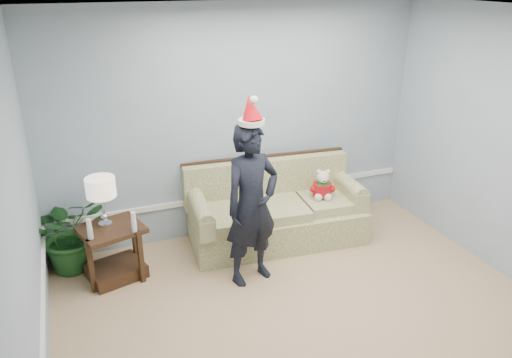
{
  "coord_description": "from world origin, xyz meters",
  "views": [
    {
      "loc": [
        -1.83,
        -2.78,
        2.97
      ],
      "look_at": [
        -0.15,
        1.55,
        1.04
      ],
      "focal_mm": 35.0,
      "sensor_mm": 36.0,
      "label": 1
    }
  ],
  "objects_px": {
    "houseplant": "(70,233)",
    "teddy_bear": "(323,188)",
    "sofa": "(275,213)",
    "man": "(252,205)",
    "side_table": "(115,258)",
    "table_lamp": "(101,189)"
  },
  "relations": [
    {
      "from": "houseplant",
      "to": "teddy_bear",
      "type": "xyz_separation_m",
      "value": [
        2.83,
        -0.32,
        0.2
      ]
    },
    {
      "from": "sofa",
      "to": "man",
      "type": "relative_size",
      "value": 1.24
    },
    {
      "from": "sofa",
      "to": "side_table",
      "type": "distance_m",
      "value": 1.89
    },
    {
      "from": "side_table",
      "to": "table_lamp",
      "type": "bearing_deg",
      "value": 121.25
    },
    {
      "from": "sofa",
      "to": "houseplant",
      "type": "relative_size",
      "value": 2.47
    },
    {
      "from": "table_lamp",
      "to": "houseplant",
      "type": "distance_m",
      "value": 0.72
    },
    {
      "from": "sofa",
      "to": "teddy_bear",
      "type": "xyz_separation_m",
      "value": [
        0.55,
        -0.13,
        0.29
      ]
    },
    {
      "from": "sofa",
      "to": "man",
      "type": "bearing_deg",
      "value": -123.95
    },
    {
      "from": "table_lamp",
      "to": "teddy_bear",
      "type": "bearing_deg",
      "value": -1.02
    },
    {
      "from": "table_lamp",
      "to": "houseplant",
      "type": "height_order",
      "value": "table_lamp"
    },
    {
      "from": "side_table",
      "to": "teddy_bear",
      "type": "distance_m",
      "value": 2.47
    },
    {
      "from": "side_table",
      "to": "teddy_bear",
      "type": "xyz_separation_m",
      "value": [
        2.43,
        0.03,
        0.4
      ]
    },
    {
      "from": "man",
      "to": "teddy_bear",
      "type": "bearing_deg",
      "value": 12.25
    },
    {
      "from": "side_table",
      "to": "sofa",
      "type": "bearing_deg",
      "value": 4.84
    },
    {
      "from": "sofa",
      "to": "side_table",
      "type": "height_order",
      "value": "sofa"
    },
    {
      "from": "table_lamp",
      "to": "man",
      "type": "bearing_deg",
      "value": -23.92
    },
    {
      "from": "sofa",
      "to": "table_lamp",
      "type": "height_order",
      "value": "table_lamp"
    },
    {
      "from": "table_lamp",
      "to": "sofa",
      "type": "bearing_deg",
      "value": 2.57
    },
    {
      "from": "sofa",
      "to": "houseplant",
      "type": "bearing_deg",
      "value": 179.98
    },
    {
      "from": "side_table",
      "to": "table_lamp",
      "type": "height_order",
      "value": "table_lamp"
    },
    {
      "from": "houseplant",
      "to": "table_lamp",
      "type": "bearing_deg",
      "value": -38.01
    },
    {
      "from": "houseplant",
      "to": "teddy_bear",
      "type": "bearing_deg",
      "value": -6.46
    }
  ]
}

